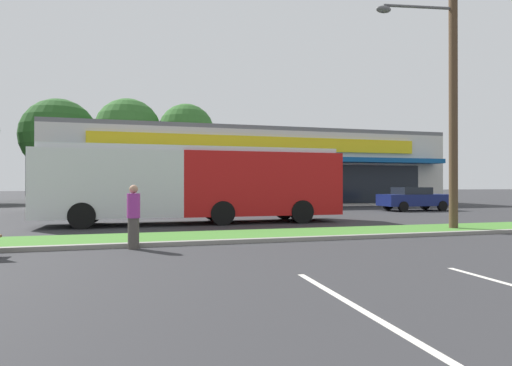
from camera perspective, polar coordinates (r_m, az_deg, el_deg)
The scene contains 13 objects.
grass_median at distance 13.92m, azimuth 9.60°, elevation -6.86°, with size 56.00×2.20×0.12m, color #427A2D.
curb_lip at distance 12.82m, azimuth 11.89°, elevation -7.42°, with size 56.00×0.24×0.12m, color gray.
parking_stripe_0 at distance 5.71m, azimuth 15.41°, elevation -17.17°, with size 0.12×4.80×0.01m, color silver.
storefront_building at distance 34.93m, azimuth -1.05°, elevation 1.96°, with size 30.59×11.96×5.99m.
tree_left at distance 46.03m, azimuth -25.73°, elevation 5.93°, with size 7.42×7.42×10.30m.
tree_mid_left at distance 43.54m, azimuth -17.38°, elevation 6.83°, with size 6.60×6.60×10.32m.
tree_mid at distance 42.76m, azimuth -9.68°, elevation 7.02°, with size 5.66×5.66×9.91m.
utility_pole at distance 16.74m, azimuth 25.37°, elevation 14.45°, with size 3.10×2.39×11.10m.
city_bus at distance 17.80m, azimuth -8.36°, elevation 0.10°, with size 12.63×2.67×3.25m.
car_0 at distance 23.79m, azimuth 0.13°, elevation -2.39°, with size 4.64×2.00×1.46m.
car_1 at distance 22.95m, azimuth -12.54°, elevation -2.42°, with size 4.14×2.02×1.53m.
car_2 at distance 28.10m, azimuth 21.15°, elevation -2.03°, with size 4.55×1.87×1.50m.
pedestrian_by_pole at distance 11.10m, azimuth -16.69°, elevation -4.52°, with size 0.33×0.33×1.66m.
Camera 1 is at (-5.74, 1.43, 1.67)m, focal length 28.72 mm.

